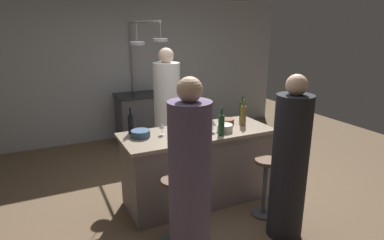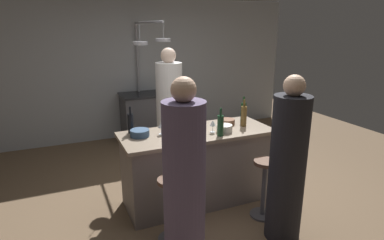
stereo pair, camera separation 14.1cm
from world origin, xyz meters
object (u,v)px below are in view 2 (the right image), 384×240
(chef, at_px, (170,115))
(wine_bottle_red, at_px, (243,112))
(bar_stool_left, at_px, (171,207))
(mixing_bowl_wooden, at_px, (227,122))
(wine_bottle_green, at_px, (220,125))
(guest_left, at_px, (184,185))
(wine_glass_by_chef, at_px, (161,126))
(wine_bottle_rose, at_px, (186,129))
(pepper_mill, at_px, (191,121))
(wine_bottle_amber, at_px, (244,116))
(mixing_bowl_blue, at_px, (140,133))
(bar_stool_right, at_px, (264,186))
(wine_glass_near_right_guest, at_px, (213,124))
(wine_bottle_dark, at_px, (131,123))
(mixing_bowl_ceramic, at_px, (224,128))
(guest_right, at_px, (287,167))
(stove_range, at_px, (143,117))

(chef, relative_size, wine_bottle_red, 5.52)
(bar_stool_left, relative_size, mixing_bowl_wooden, 3.74)
(mixing_bowl_wooden, bearing_deg, wine_bottle_red, 9.50)
(wine_bottle_green, xyz_separation_m, mixing_bowl_wooden, (0.29, 0.35, -0.09))
(guest_left, height_order, wine_glass_by_chef, guest_left)
(wine_bottle_rose, bearing_deg, guest_left, -113.63)
(pepper_mill, distance_m, wine_bottle_amber, 0.66)
(guest_left, xyz_separation_m, pepper_mill, (0.54, 1.11, 0.21))
(pepper_mill, bearing_deg, mixing_bowl_blue, -178.06)
(bar_stool_right, xyz_separation_m, wine_glass_near_right_guest, (-0.39, 0.52, 0.63))
(wine_glass_near_right_guest, bearing_deg, wine_bottle_dark, 157.81)
(mixing_bowl_ceramic, bearing_deg, chef, 101.93)
(mixing_bowl_ceramic, relative_size, mixing_bowl_wooden, 1.01)
(wine_bottle_red, distance_m, wine_bottle_green, 0.67)
(bar_stool_left, xyz_separation_m, wine_glass_near_right_guest, (0.71, 0.52, 0.63))
(guest_right, bearing_deg, wine_bottle_green, 113.79)
(guest_right, bearing_deg, wine_bottle_red, 79.56)
(guest_left, bearing_deg, wine_bottle_red, 41.44)
(chef, bearing_deg, wine_glass_near_right_guest, -84.15)
(guest_left, xyz_separation_m, guest_right, (1.08, -0.01, -0.02))
(guest_right, relative_size, pepper_mill, 7.97)
(pepper_mill, relative_size, wine_glass_by_chef, 1.44)
(wine_bottle_red, relative_size, wine_bottle_amber, 0.98)
(stove_range, bearing_deg, chef, -88.59)
(bar_stool_right, xyz_separation_m, wine_glass_by_chef, (-0.96, 0.68, 0.63))
(wine_bottle_amber, bearing_deg, wine_glass_near_right_guest, -171.44)
(chef, height_order, bar_stool_right, chef)
(mixing_bowl_wooden, bearing_deg, guest_right, -87.70)
(guest_left, height_order, wine_bottle_amber, guest_left)
(stove_range, bearing_deg, wine_glass_near_right_guest, -86.56)
(stove_range, distance_m, mixing_bowl_blue, 2.49)
(bar_stool_left, bearing_deg, wine_glass_by_chef, 78.52)
(wine_glass_by_chef, relative_size, mixing_bowl_blue, 0.68)
(wine_bottle_rose, distance_m, wine_bottle_dark, 0.68)
(stove_range, distance_m, guest_left, 3.50)
(wine_bottle_green, bearing_deg, wine_bottle_red, 35.69)
(bar_stool_right, distance_m, pepper_mill, 1.13)
(guest_left, relative_size, wine_bottle_dark, 5.51)
(wine_bottle_red, xyz_separation_m, wine_bottle_dark, (-1.44, 0.11, -0.01))
(mixing_bowl_blue, bearing_deg, wine_bottle_red, 2.18)
(mixing_bowl_wooden, bearing_deg, bar_stool_left, -144.70)
(bar_stool_right, relative_size, wine_bottle_green, 2.12)
(mixing_bowl_ceramic, height_order, mixing_bowl_blue, mixing_bowl_ceramic)
(pepper_mill, xyz_separation_m, wine_bottle_amber, (0.64, -0.15, 0.03))
(pepper_mill, xyz_separation_m, mixing_bowl_wooden, (0.49, -0.01, -0.07))
(stove_range, height_order, bar_stool_right, stove_range)
(bar_stool_left, bearing_deg, bar_stool_right, 0.00)
(wine_bottle_amber, distance_m, wine_bottle_green, 0.49)
(mixing_bowl_ceramic, bearing_deg, bar_stool_left, -150.39)
(wine_bottle_rose, xyz_separation_m, wine_glass_by_chef, (-0.19, 0.28, -0.02))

